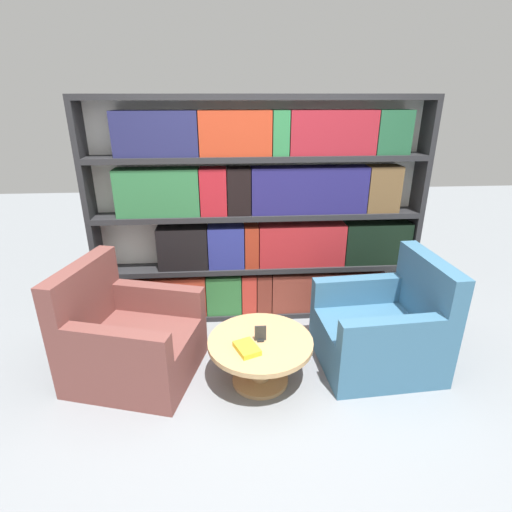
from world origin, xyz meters
TOP-DOWN VIEW (x-y plane):
  - ground_plane at (0.00, 0.00)m, footprint 14.00×14.00m
  - bookshelf at (0.03, 1.39)m, footprint 3.08×0.30m
  - armchair_left at (-1.09, 0.51)m, footprint 1.10×1.03m
  - armchair_right at (0.97, 0.50)m, footprint 0.96×0.87m
  - coffee_table at (-0.06, 0.32)m, footprint 0.80×0.80m
  - table_sign at (-0.06, 0.32)m, footprint 0.09×0.06m
  - stray_book at (-0.17, 0.19)m, footprint 0.21×0.24m

SIDE VIEW (x-z plane):
  - ground_plane at x=0.00m, z-range 0.00..0.00m
  - coffee_table at x=-0.06m, z-range 0.08..0.47m
  - armchair_left at x=-1.09m, z-range -0.16..0.76m
  - armchair_right at x=0.97m, z-range -0.16..0.76m
  - stray_book at x=-0.17m, z-range 0.38..0.42m
  - table_sign at x=-0.06m, z-range 0.37..0.50m
  - bookshelf at x=0.03m, z-range -0.03..2.08m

